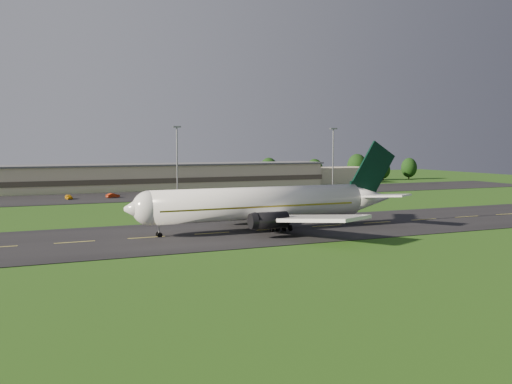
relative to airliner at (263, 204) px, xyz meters
name	(u,v)px	position (x,y,z in m)	size (l,w,h in m)	color
ground	(272,230)	(1.64, 0.00, -4.66)	(360.00, 360.00, 0.00)	#1B4310
taxiway	(272,230)	(1.64, 0.00, -4.61)	(220.00, 30.00, 0.10)	black
apron	(168,195)	(1.64, 72.00, -4.61)	(260.00, 30.00, 0.10)	black
airliner	(263,204)	(0.00, 0.00, 0.00)	(51.23, 42.18, 15.57)	white
terminal	(168,177)	(8.04, 96.18, -0.67)	(145.00, 16.00, 8.40)	#C4B696
light_mast_centre	(177,151)	(6.64, 80.00, 8.08)	(2.40, 1.20, 20.35)	gray
light_mast_east	(333,150)	(61.64, 80.00, 8.08)	(2.40, 1.20, 20.35)	gray
tree_line	(245,170)	(39.58, 106.32, 0.41)	(194.93, 10.23, 10.87)	black
service_vehicle_a	(69,197)	(-26.01, 70.54, -3.93)	(1.50, 3.72, 1.27)	orange
service_vehicle_b	(113,195)	(-14.40, 70.13, -3.94)	(1.32, 3.77, 1.24)	#99250A
service_vehicle_c	(231,191)	(20.84, 71.10, -3.93)	(2.10, 4.55, 1.26)	silver
service_vehicle_d	(303,189)	(43.99, 68.35, -3.94)	(1.74, 4.28, 1.24)	#C57E0B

